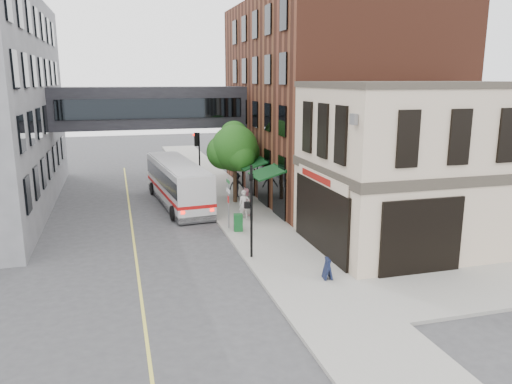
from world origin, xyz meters
TOP-DOWN VIEW (x-y plane):
  - ground at (0.00, 0.00)m, footprint 120.00×120.00m
  - sidewalk_main at (2.00, 14.00)m, footprint 4.00×60.00m
  - corner_building at (8.97, 2.00)m, footprint 10.19×8.12m
  - brick_building at (9.98, 15.00)m, footprint 13.76×18.00m
  - skyway_bridge at (-3.00, 18.00)m, footprint 14.00×3.18m
  - traffic_signal_near at (0.37, 2.00)m, footprint 0.44×0.22m
  - traffic_signal_far at (0.26, 17.00)m, footprint 0.53×0.28m
  - street_sign_pole at (0.39, 7.00)m, footprint 0.08×0.75m
  - street_tree at (2.19, 13.22)m, footprint 3.80×3.20m
  - lane_marking at (-5.00, 10.00)m, footprint 0.12×40.00m
  - bus at (-1.66, 13.97)m, footprint 3.44×11.05m
  - pedestrian_a at (1.75, 8.66)m, footprint 0.69×0.49m
  - pedestrian_b at (2.04, 9.13)m, footprint 1.07×0.98m
  - pedestrian_c at (2.63, 14.36)m, footprint 1.28×0.89m
  - newspaper_box at (0.78, 6.28)m, footprint 0.55×0.50m
  - sandwich_board at (2.84, -1.50)m, footprint 0.40×0.55m

SIDE VIEW (x-z plane):
  - ground at x=0.00m, z-range 0.00..0.00m
  - lane_marking at x=-5.00m, z-range 0.00..0.01m
  - sidewalk_main at x=2.00m, z-range 0.00..0.15m
  - sandwich_board at x=2.84m, z-range 0.15..1.06m
  - newspaper_box at x=0.78m, z-range 0.15..1.13m
  - pedestrian_a at x=1.75m, z-range 0.15..1.92m
  - pedestrian_b at x=2.04m, z-range 0.15..1.94m
  - pedestrian_c at x=2.63m, z-range 0.15..1.95m
  - bus at x=-1.66m, z-range 0.18..3.10m
  - street_sign_pole at x=0.39m, z-range 0.43..3.43m
  - traffic_signal_near at x=0.37m, z-range 0.68..5.28m
  - traffic_signal_far at x=0.26m, z-range 1.09..5.59m
  - street_tree at x=2.19m, z-range 1.11..6.71m
  - corner_building at x=8.97m, z-range -0.01..8.44m
  - skyway_bridge at x=-3.00m, z-range 5.00..8.00m
  - brick_building at x=9.98m, z-range -0.01..13.99m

